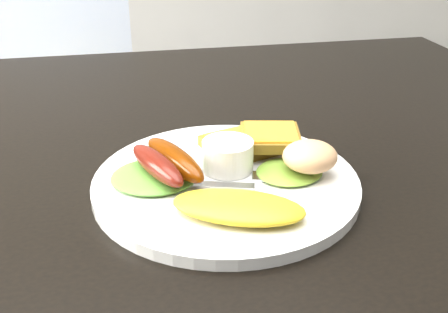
{
  "coord_description": "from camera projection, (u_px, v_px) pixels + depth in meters",
  "views": [
    {
      "loc": [
        -0.05,
        -0.64,
        1.03
      ],
      "look_at": [
        0.04,
        -0.15,
        0.78
      ],
      "focal_mm": 42.0,
      "sensor_mm": 36.0,
      "label": 1
    }
  ],
  "objects": [
    {
      "name": "plate",
      "position": [
        226.0,
        182.0,
        0.56
      ],
      "size": [
        0.28,
        0.28,
        0.01
      ],
      "primitive_type": "cylinder",
      "color": "white",
      "rests_on": "dining_table"
    },
    {
      "name": "sausage_a",
      "position": [
        157.0,
        165.0,
        0.54
      ],
      "size": [
        0.06,
        0.1,
        0.02
      ],
      "primitive_type": "ellipsoid",
      "rotation": [
        0.0,
        0.0,
        0.4
      ],
      "color": "#5E0E0B",
      "rests_on": "lettuce_left"
    },
    {
      "name": "dining_table",
      "position": [
        169.0,
        144.0,
        0.7
      ],
      "size": [
        1.2,
        0.8,
        0.04
      ],
      "primitive_type": "cube",
      "color": "black",
      "rests_on": "ground"
    },
    {
      "name": "ramekin",
      "position": [
        228.0,
        155.0,
        0.56
      ],
      "size": [
        0.07,
        0.07,
        0.03
      ],
      "primitive_type": "cylinder",
      "rotation": [
        0.0,
        0.0,
        0.25
      ],
      "color": "white",
      "rests_on": "plate"
    },
    {
      "name": "sausage_b",
      "position": [
        174.0,
        159.0,
        0.55
      ],
      "size": [
        0.07,
        0.11,
        0.03
      ],
      "primitive_type": "ellipsoid",
      "rotation": [
        0.0,
        0.0,
        0.4
      ],
      "color": "#692902",
      "rests_on": "lettuce_left"
    },
    {
      "name": "toast_b",
      "position": [
        270.0,
        137.0,
        0.6
      ],
      "size": [
        0.08,
        0.08,
        0.01
      ],
      "primitive_type": "cube",
      "rotation": [
        0.0,
        0.0,
        -0.2
      ],
      "color": "olive",
      "rests_on": "toast_a"
    },
    {
      "name": "person",
      "position": [
        272.0,
        54.0,
        1.29
      ],
      "size": [
        0.56,
        0.44,
        1.35
      ],
      "primitive_type": "imported",
      "rotation": [
        0.0,
        0.0,
        3.41
      ],
      "color": "navy",
      "rests_on": "ground"
    },
    {
      "name": "omelette",
      "position": [
        238.0,
        207.0,
        0.48
      ],
      "size": [
        0.14,
        0.1,
        0.02
      ],
      "primitive_type": "ellipsoid",
      "rotation": [
        0.0,
        0.0,
        -0.39
      ],
      "color": "gold",
      "rests_on": "plate"
    },
    {
      "name": "fork",
      "position": [
        186.0,
        184.0,
        0.54
      ],
      "size": [
        0.14,
        0.05,
        0.0
      ],
      "primitive_type": "cube",
      "rotation": [
        0.0,
        0.0,
        -0.28
      ],
      "color": "#ADAFB7",
      "rests_on": "plate"
    },
    {
      "name": "lettuce_left",
      "position": [
        155.0,
        176.0,
        0.55
      ],
      "size": [
        0.1,
        0.09,
        0.01
      ],
      "primitive_type": "ellipsoid",
      "rotation": [
        0.0,
        0.0,
        -0.13
      ],
      "color": "green",
      "rests_on": "plate"
    },
    {
      "name": "toast_a",
      "position": [
        239.0,
        145.0,
        0.61
      ],
      "size": [
        0.09,
        0.09,
        0.01
      ],
      "primitive_type": "cube",
      "rotation": [
        0.0,
        0.0,
        0.32
      ],
      "color": "olive",
      "rests_on": "plate"
    },
    {
      "name": "lettuce_right",
      "position": [
        289.0,
        172.0,
        0.56
      ],
      "size": [
        0.09,
        0.08,
        0.01
      ],
      "primitive_type": "ellipsoid",
      "rotation": [
        0.0,
        0.0,
        0.23
      ],
      "color": "#5C8628",
      "rests_on": "plate"
    },
    {
      "name": "dining_chair",
      "position": [
        70.0,
        127.0,
        1.46
      ],
      "size": [
        0.38,
        0.38,
        0.05
      ],
      "primitive_type": "cube",
      "rotation": [
        0.0,
        0.0,
        0.0
      ],
      "color": "tan",
      "rests_on": "ground"
    },
    {
      "name": "potato_salad",
      "position": [
        310.0,
        156.0,
        0.55
      ],
      "size": [
        0.06,
        0.06,
        0.03
      ],
      "primitive_type": "ellipsoid",
      "rotation": [
        0.0,
        0.0,
        0.05
      ],
      "color": "beige",
      "rests_on": "lettuce_right"
    }
  ]
}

